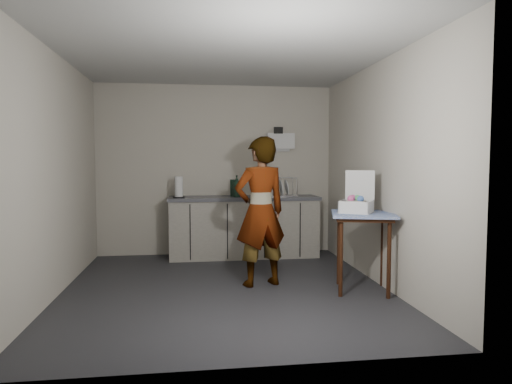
{
  "coord_description": "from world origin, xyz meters",
  "views": [
    {
      "loc": [
        -0.35,
        -5.08,
        1.45
      ],
      "look_at": [
        0.41,
        0.45,
        1.06
      ],
      "focal_mm": 32.0,
      "sensor_mm": 36.0,
      "label": 1
    }
  ],
  "objects": [
    {
      "name": "ground",
      "position": [
        0.0,
        0.0,
        0.0
      ],
      "size": [
        4.0,
        4.0,
        0.0
      ],
      "primitive_type": "plane",
      "color": "#242328",
      "rests_on": "ground"
    },
    {
      "name": "wall_back",
      "position": [
        0.0,
        1.99,
        1.3
      ],
      "size": [
        3.6,
        0.02,
        2.6
      ],
      "primitive_type": "cube",
      "color": "beige",
      "rests_on": "ground"
    },
    {
      "name": "wall_right",
      "position": [
        1.79,
        0.0,
        1.3
      ],
      "size": [
        0.02,
        4.0,
        2.6
      ],
      "primitive_type": "cube",
      "color": "beige",
      "rests_on": "ground"
    },
    {
      "name": "wall_left",
      "position": [
        -1.79,
        0.0,
        1.3
      ],
      "size": [
        0.02,
        4.0,
        2.6
      ],
      "primitive_type": "cube",
      "color": "beige",
      "rests_on": "ground"
    },
    {
      "name": "ceiling",
      "position": [
        0.0,
        0.0,
        2.6
      ],
      "size": [
        3.6,
        4.0,
        0.01
      ],
      "primitive_type": "cube",
      "color": "silver",
      "rests_on": "wall_back"
    },
    {
      "name": "kitchen_counter",
      "position": [
        0.4,
        1.7,
        0.43
      ],
      "size": [
        2.24,
        0.62,
        0.91
      ],
      "color": "black",
      "rests_on": "ground"
    },
    {
      "name": "wall_shelf",
      "position": [
        1.0,
        1.92,
        1.75
      ],
      "size": [
        0.42,
        0.18,
        0.37
      ],
      "color": "white",
      "rests_on": "ground"
    },
    {
      "name": "side_table",
      "position": [
        1.5,
        -0.3,
        0.76
      ],
      "size": [
        0.83,
        0.83,
        0.87
      ],
      "rotation": [
        0.0,
        0.0,
        -0.28
      ],
      "color": "#381A0C",
      "rests_on": "ground"
    },
    {
      "name": "standing_man",
      "position": [
        0.41,
        0.09,
        0.86
      ],
      "size": [
        0.72,
        0.58,
        1.72
      ],
      "primitive_type": "imported",
      "rotation": [
        0.0,
        0.0,
        3.44
      ],
      "color": "#B2A593",
      "rests_on": "ground"
    },
    {
      "name": "soap_bottle",
      "position": [
        0.28,
        1.59,
        1.07
      ],
      "size": [
        0.14,
        0.14,
        0.32
      ],
      "primitive_type": "imported",
      "rotation": [
        0.0,
        0.0,
        0.15
      ],
      "color": "black",
      "rests_on": "kitchen_counter"
    },
    {
      "name": "soda_can",
      "position": [
        0.34,
        1.73,
        0.97
      ],
      "size": [
        0.06,
        0.06,
        0.11
      ],
      "primitive_type": "cylinder",
      "color": "#B61216",
      "rests_on": "kitchen_counter"
    },
    {
      "name": "dark_bottle",
      "position": [
        0.24,
        1.75,
        1.04
      ],
      "size": [
        0.07,
        0.07,
        0.25
      ],
      "primitive_type": "cylinder",
      "color": "black",
      "rests_on": "kitchen_counter"
    },
    {
      "name": "paper_towel",
      "position": [
        -0.56,
        1.6,
        1.06
      ],
      "size": [
        0.17,
        0.17,
        0.31
      ],
      "color": "black",
      "rests_on": "kitchen_counter"
    },
    {
      "name": "dish_rack",
      "position": [
        0.98,
        1.67,
        0.98
      ],
      "size": [
        0.41,
        0.31,
        0.29
      ],
      "color": "silver",
      "rests_on": "kitchen_counter"
    },
    {
      "name": "bakery_box",
      "position": [
        1.44,
        -0.25,
        0.98
      ],
      "size": [
        0.46,
        0.46,
        0.46
      ],
      "rotation": [
        0.0,
        0.0,
        -0.57
      ],
      "color": "white",
      "rests_on": "side_table"
    }
  ]
}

